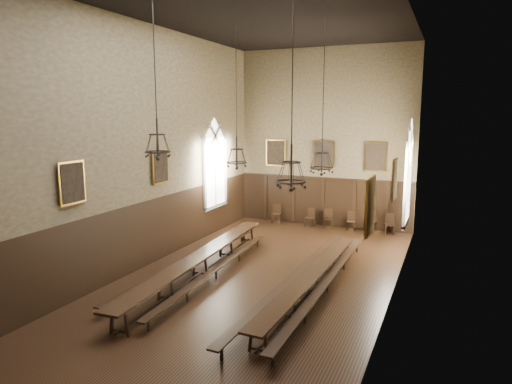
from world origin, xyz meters
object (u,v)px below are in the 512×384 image
Objects in this scene: bench_left_inner at (216,272)px; bench_left_outer at (191,264)px; bench_right_outer at (327,284)px; chair_3 at (310,221)px; bench_right_inner at (292,281)px; chair_7 at (390,228)px; chair_1 at (276,217)px; chair_6 at (371,226)px; chandelier_front_right at (291,166)px; table_left at (200,266)px; chandelier_back_left at (237,153)px; chair_4 at (328,222)px; table_right at (311,284)px; chandelier_front_left at (157,141)px; chandelier_back_right at (322,158)px; chair_5 at (351,225)px.

bench_left_outer is at bearing 164.23° from bench_left_inner.
chair_3 is at bearing 110.37° from bench_right_outer.
chair_7 is (2.02, 8.57, -0.00)m from bench_right_inner.
bench_left_outer is at bearing -102.54° from chair_1.
bench_left_inner is 9.60m from chair_6.
chair_1 reaches higher than bench_right_inner.
chair_7 is at bearing -11.66° from chair_1.
bench_right_inner is 1.14m from bench_right_outer.
bench_left_inner is 8.71m from chair_3.
chair_1 is 1.02× the size of chair_7.
chair_3 is (1.86, -0.05, -0.02)m from chair_1.
bench_left_inner is 1.78× the size of chandelier_front_right.
table_left is at bearing 147.47° from chandelier_front_right.
chandelier_back_left is at bearing -89.08° from chair_3.
bench_left_outer is 1.30m from bench_left_inner.
chair_7 is (6.04, 8.32, 0.03)m from bench_left_outer.
bench_left_inner is 9.58× the size of chair_4.
table_right is 4.92m from chandelier_front_right.
bench_left_inner is at bearing -177.83° from bench_right_inner.
table_right is 3.45m from bench_left_inner.
chair_7 is (4.80, 8.68, 0.04)m from bench_left_inner.
chair_7 is 0.22× the size of chandelier_front_left.
table_left is 8.74m from chair_1.
chair_4 is 11.88m from chandelier_front_left.
bench_right_outer is 1.97× the size of chandelier_back_left.
table_right reaches higher than bench_left_outer.
chandelier_back_left is at bearing 99.54° from bench_left_inner.
table_left is at bearing 179.98° from table_right.
chair_3 is (-1.97, 8.57, -0.02)m from bench_right_inner.
chandelier_back_right and chandelier_front_right have the same top height.
chair_5 is at bearing 96.57° from bench_right_outer.
chair_6 is 0.90m from chair_7.
chandelier_front_left reaches higher than bench_left_outer.
chair_6 reaches higher than table_right.
bench_right_outer is 2.30× the size of chandelier_front_left.
bench_left_outer is 4.03m from bench_right_inner.
bench_right_outer is 11.38× the size of chair_5.
bench_right_inner is 11.06× the size of chair_4.
chandelier_front_right is (1.90, -11.48, 4.15)m from chair_4.
chair_1 is (-4.95, 8.38, 0.00)m from bench_right_outer.
chair_7 is at bearing 76.74° from bench_right_inner.
chair_1 is 13.07m from chandelier_front_right.
chair_7 reaches higher than table_right.
bench_left_inner is 6.20m from chandelier_front_right.
chandelier_back_right reaches higher than bench_left_outer.
bench_right_inner is 4.53m from chandelier_back_right.
table_left is at bearing 80.88° from chandelier_front_left.
chair_7 is 12.86m from chandelier_front_left.
chair_4 is at bearing 101.51° from chandelier_back_right.
chandelier_front_left is (-3.97, -4.35, 0.74)m from chandelier_back_right.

